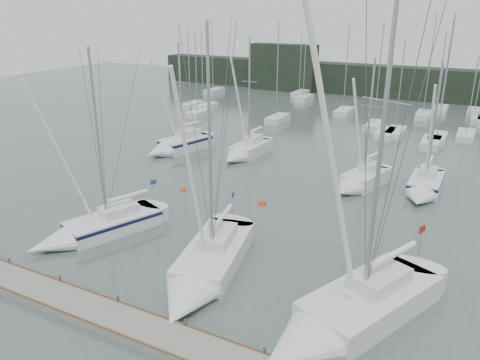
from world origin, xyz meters
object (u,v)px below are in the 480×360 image
object	(u,v)px
sailboat_mid_d	(424,188)
buoy_c	(183,190)
sailboat_mid_c	(358,182)
sailboat_near_right	(340,320)
sailboat_near_center	(202,274)
buoy_a	(262,204)
sailboat_mid_b	(244,152)
sailboat_near_left	(90,231)
sailboat_mid_a	(176,146)

from	to	relation	value
sailboat_mid_d	buoy_c	distance (m)	19.32
sailboat_mid_c	buoy_c	distance (m)	14.39
sailboat_near_right	buoy_c	world-z (taller)	sailboat_near_right
sailboat_near_center	buoy_a	size ratio (longest dim) A/B	22.42
buoy_c	sailboat_mid_d	bearing A→B (deg)	25.00
sailboat_mid_b	sailboat_mid_c	world-z (taller)	sailboat_mid_b
sailboat_near_center	buoy_c	size ratio (longest dim) A/B	27.84
sailboat_near_left	sailboat_mid_a	xyz separation A→B (m)	(-6.12, 18.44, 0.11)
sailboat_mid_c	buoy_c	size ratio (longest dim) A/B	21.34
sailboat_mid_d	sailboat_mid_a	bearing A→B (deg)	179.47
sailboat_mid_b	sailboat_near_right	bearing A→B (deg)	-49.93
sailboat_near_center	sailboat_mid_b	distance (m)	22.67
sailboat_near_center	sailboat_mid_c	bearing A→B (deg)	65.60
sailboat_mid_a	sailboat_mid_d	bearing A→B (deg)	14.07
sailboat_near_center	sailboat_mid_b	world-z (taller)	sailboat_near_center
sailboat_mid_b	buoy_c	size ratio (longest dim) A/B	23.42
sailboat_mid_b	sailboat_mid_d	distance (m)	17.33
sailboat_mid_a	buoy_a	size ratio (longest dim) A/B	18.07
sailboat_mid_b	buoy_c	distance (m)	10.30
sailboat_mid_a	sailboat_mid_c	world-z (taller)	sailboat_mid_a
sailboat_near_center	buoy_c	distance (m)	13.82
sailboat_near_left	sailboat_mid_c	distance (m)	21.35
sailboat_mid_b	buoy_a	xyz separation A→B (m)	(6.59, -9.83, -0.56)
sailboat_near_left	buoy_a	xyz separation A→B (m)	(7.53, 10.23, -0.53)
sailboat_near_left	buoy_c	distance (m)	9.81
sailboat_near_left	sailboat_near_right	world-z (taller)	sailboat_near_right
buoy_a	buoy_c	distance (m)	6.91
buoy_c	sailboat_mid_c	bearing A→B (deg)	29.27
sailboat_mid_b	sailboat_mid_a	bearing A→B (deg)	-163.49
sailboat_near_left	buoy_c	world-z (taller)	sailboat_near_left
buoy_a	sailboat_mid_c	bearing A→B (deg)	49.34
sailboat_near_center	buoy_c	bearing A→B (deg)	116.49
sailboat_near_center	sailboat_mid_d	distance (m)	20.98
sailboat_near_right	sailboat_mid_b	size ratio (longest dim) A/B	1.45
sailboat_mid_d	sailboat_near_left	bearing A→B (deg)	-134.66
sailboat_mid_c	buoy_c	xyz separation A→B (m)	(-12.54, -7.03, -0.56)
sailboat_near_right	sailboat_mid_c	world-z (taller)	sailboat_near_right
sailboat_mid_a	buoy_c	distance (m)	11.00
buoy_c	sailboat_near_right	bearing A→B (deg)	-34.83
sailboat_mid_c	buoy_a	xyz separation A→B (m)	(-5.65, -6.58, -0.56)
sailboat_mid_c	buoy_a	world-z (taller)	sailboat_mid_c
sailboat_near_left	sailboat_mid_a	world-z (taller)	sailboat_near_left
sailboat_near_left	sailboat_near_right	xyz separation A→B (m)	(17.00, -1.61, 0.10)
buoy_a	buoy_c	world-z (taller)	buoy_a
sailboat_near_right	buoy_c	xyz separation A→B (m)	(-16.36, 11.39, -0.63)
sailboat_near_right	sailboat_mid_a	world-z (taller)	sailboat_near_right
sailboat_near_right	sailboat_near_center	bearing A→B (deg)	-160.52
sailboat_near_left	sailboat_mid_b	xyz separation A→B (m)	(0.93, 20.06, 0.02)
sailboat_mid_a	sailboat_near_left	bearing A→B (deg)	-56.39
sailboat_mid_c	buoy_a	bearing A→B (deg)	-115.74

